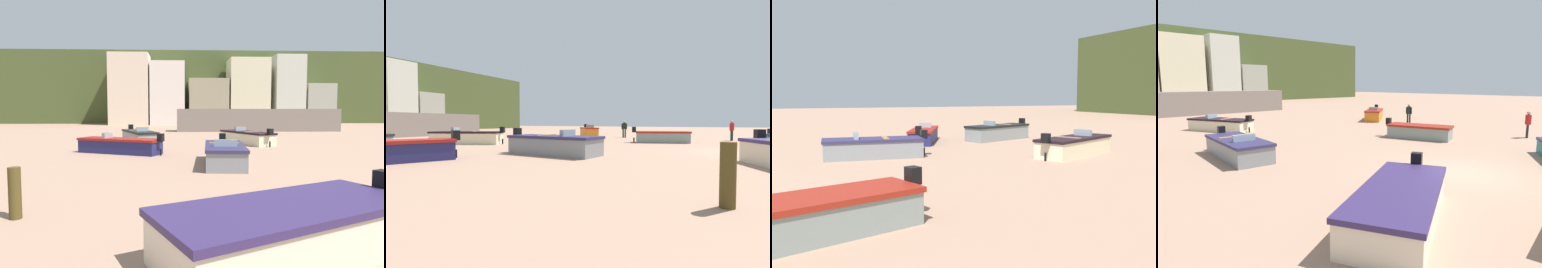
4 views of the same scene
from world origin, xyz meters
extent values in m
plane|color=#A17D66|center=(0.00, 0.00, 0.00)|extent=(160.00, 160.00, 0.00)
cube|color=slate|center=(2.01, 30.00, 1.21)|extent=(17.48, 2.40, 2.42)
cube|color=beige|center=(10.56, 47.44, 5.34)|extent=(4.54, 6.88, 10.68)
cube|color=gray|center=(15.37, 47.32, 3.17)|extent=(4.46, 6.64, 6.33)
cube|color=black|center=(-2.71, 0.00, 0.99)|extent=(0.39, 0.41, 0.40)
cylinder|color=black|center=(-2.71, 0.00, 0.19)|extent=(0.13, 0.13, 0.37)
cube|color=orange|center=(10.67, 13.52, 0.41)|extent=(3.74, 3.15, 0.82)
cube|color=maroon|center=(10.67, 13.52, 0.88)|extent=(3.87, 3.27, 0.12)
cube|color=black|center=(12.33, 14.70, 1.06)|extent=(0.41, 0.42, 0.40)
cylinder|color=black|center=(12.33, 14.70, 0.21)|extent=(0.14, 0.14, 0.41)
cube|color=#8C9EA8|center=(10.14, 13.15, 1.08)|extent=(0.59, 0.72, 0.28)
cube|color=black|center=(-7.54, 10.95, 0.93)|extent=(0.39, 0.41, 0.40)
cylinder|color=black|center=(-7.54, 10.95, 0.17)|extent=(0.13, 0.13, 0.34)
cube|color=gray|center=(5.38, 5.22, 0.35)|extent=(2.39, 3.87, 0.70)
cube|color=maroon|center=(5.38, 5.22, 0.76)|extent=(2.50, 3.99, 0.12)
cube|color=black|center=(4.78, 7.12, 0.94)|extent=(0.39, 0.36, 0.40)
cylinder|color=black|center=(4.78, 7.12, 0.17)|extent=(0.13, 0.13, 0.35)
cube|color=gray|center=(-4.67, 8.01, 0.37)|extent=(1.94, 4.33, 0.74)
cube|color=#2C274F|center=(-4.67, 8.01, 0.80)|extent=(2.03, 4.43, 0.12)
cube|color=black|center=(-4.46, 10.28, 0.98)|extent=(0.34, 0.31, 0.40)
cylinder|color=black|center=(-4.46, 10.28, 0.18)|extent=(0.11, 0.11, 0.37)
cube|color=#8C9EA8|center=(-4.74, 7.27, 1.00)|extent=(0.95, 0.29, 0.28)
cube|color=#9A6E3F|center=(-4.62, 8.53, 0.85)|extent=(1.34, 0.36, 0.08)
cube|color=beige|center=(-1.90, 16.70, 0.36)|extent=(3.14, 4.71, 0.73)
cube|color=black|center=(-1.90, 16.70, 0.79)|extent=(3.25, 4.83, 0.12)
cube|color=black|center=(-0.90, 14.47, 0.97)|extent=(0.41, 0.39, 0.40)
cylinder|color=black|center=(-0.90, 14.47, 0.18)|extent=(0.13, 0.13, 0.36)
cube|color=#8C9EA8|center=(-2.23, 17.42, 0.99)|extent=(0.85, 0.53, 0.28)
cube|color=#9D6D50|center=(-1.67, 16.18, 0.84)|extent=(1.19, 0.71, 0.08)
cylinder|color=#493C1A|center=(-10.18, 1.08, 0.56)|extent=(0.26, 0.26, 1.12)
cylinder|color=black|center=(10.16, 0.75, 0.41)|extent=(0.17, 0.17, 0.82)
cylinder|color=black|center=(10.35, 0.80, 0.41)|extent=(0.17, 0.17, 0.82)
cylinder|color=red|center=(10.25, 0.77, 1.11)|extent=(0.42, 0.42, 0.58)
cylinder|color=red|center=(10.04, 0.71, 1.07)|extent=(0.11, 0.11, 0.54)
cylinder|color=red|center=(10.46, 0.84, 1.07)|extent=(0.11, 0.11, 0.54)
sphere|color=tan|center=(10.25, 0.77, 1.51)|extent=(0.27, 0.27, 0.22)
cylinder|color=black|center=(10.77, 9.94, 0.41)|extent=(0.16, 0.16, 0.82)
cylinder|color=black|center=(10.81, 9.75, 0.41)|extent=(0.16, 0.16, 0.82)
cylinder|color=black|center=(10.79, 9.85, 1.11)|extent=(0.39, 0.39, 0.58)
cylinder|color=black|center=(10.75, 10.06, 1.07)|extent=(0.10, 0.10, 0.54)
cylinder|color=black|center=(10.82, 9.63, 1.07)|extent=(0.10, 0.10, 0.54)
sphere|color=tan|center=(10.79, 9.85, 1.51)|extent=(0.25, 0.25, 0.22)
camera|label=1|loc=(-6.67, -6.17, 2.36)|focal=31.38mm
camera|label=2|loc=(-15.64, 1.11, 1.45)|focal=26.92mm
camera|label=3|loc=(14.02, 4.50, 2.76)|focal=39.80mm
camera|label=4|loc=(-10.71, -5.30, 3.27)|focal=29.61mm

